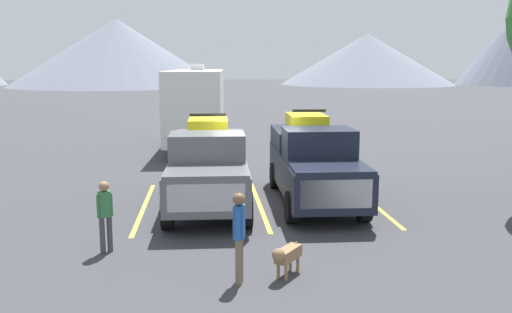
% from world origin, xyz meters
% --- Properties ---
extents(ground_plane, '(240.00, 240.00, 0.00)m').
position_xyz_m(ground_plane, '(0.00, 0.00, 0.00)').
color(ground_plane, '#38383D').
extents(pickup_truck_a, '(2.27, 5.38, 2.52)m').
position_xyz_m(pickup_truck_a, '(-1.43, -0.01, 1.17)').
color(pickup_truck_a, '#595B60').
rests_on(pickup_truck_a, ground).
extents(pickup_truck_b, '(2.21, 5.78, 2.58)m').
position_xyz_m(pickup_truck_b, '(1.58, 0.37, 1.18)').
color(pickup_truck_b, black).
rests_on(pickup_truck_b, ground).
extents(lot_stripe_a, '(0.12, 5.50, 0.01)m').
position_xyz_m(lot_stripe_a, '(-3.21, 0.10, 0.00)').
color(lot_stripe_a, gold).
rests_on(lot_stripe_a, ground).
extents(lot_stripe_b, '(0.12, 5.50, 0.01)m').
position_xyz_m(lot_stripe_b, '(0.00, 0.10, 0.00)').
color(lot_stripe_b, gold).
rests_on(lot_stripe_b, ground).
extents(lot_stripe_c, '(0.12, 5.50, 0.01)m').
position_xyz_m(lot_stripe_c, '(3.21, 0.10, 0.00)').
color(lot_stripe_c, gold).
rests_on(lot_stripe_c, ground).
extents(camper_trailer_a, '(2.77, 9.06, 3.90)m').
position_xyz_m(camper_trailer_a, '(-1.87, 10.64, 2.05)').
color(camper_trailer_a, white).
rests_on(camper_trailer_a, ground).
extents(person_a, '(0.31, 0.26, 1.53)m').
position_xyz_m(person_a, '(-3.59, -3.55, 0.88)').
color(person_a, '#3F3F42').
rests_on(person_a, ground).
extents(person_b, '(0.24, 0.36, 1.67)m').
position_xyz_m(person_b, '(-0.91, -5.41, 0.96)').
color(person_b, '#726047').
rests_on(person_b, ground).
extents(dog, '(0.65, 0.80, 0.63)m').
position_xyz_m(dog, '(-0.04, -5.23, 0.42)').
color(dog, olive).
rests_on(dog, ground).
extents(mountain_ridge, '(130.40, 37.18, 15.82)m').
position_xyz_m(mountain_ridge, '(4.14, 84.55, 6.13)').
color(mountain_ridge, slate).
rests_on(mountain_ridge, ground).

